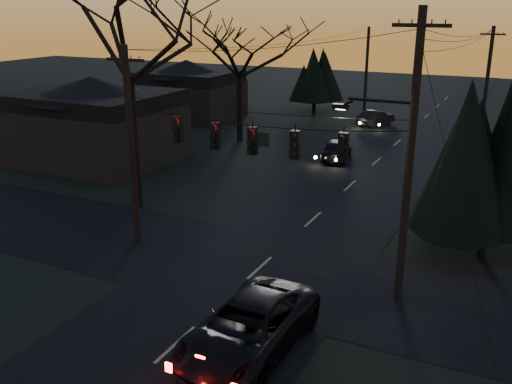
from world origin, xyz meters
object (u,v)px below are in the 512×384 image
at_px(utility_pole_left, 138,242).
at_px(suv_near, 249,327).
at_px(utility_pole_far_l, 364,111).
at_px(sedan_oncoming_b, 376,118).
at_px(bare_tree_left, 126,28).
at_px(utility_pole_far_r, 480,139).
at_px(evergreen_right, 495,151).
at_px(utility_pole_right, 398,298).
at_px(sedan_oncoming_a, 336,149).

bearing_deg(utility_pole_left, suv_near, -32.69).
distance_m(utility_pole_far_l, sedan_oncoming_b, 6.94).
bearing_deg(bare_tree_left, sedan_oncoming_b, 77.58).
bearing_deg(utility_pole_far_l, sedan_oncoming_b, -66.09).
xyz_separation_m(utility_pole_far_r, sedan_oncoming_b, (-8.70, 1.68, 0.65)).
height_order(utility_pole_far_r, suv_near, utility_pole_far_r).
distance_m(utility_pole_far_l, bare_tree_left, 33.50).
bearing_deg(evergreen_right, utility_pole_far_l, 114.04).
bearing_deg(suv_near, evergreen_right, 63.40).
distance_m(bare_tree_left, sedan_oncoming_b, 27.72).
relative_size(utility_pole_far_l, bare_tree_left, 0.63).
relative_size(utility_pole_right, evergreen_right, 1.27).
distance_m(evergreen_right, suv_near, 12.32).
relative_size(evergreen_right, sedan_oncoming_b, 1.99).
bearing_deg(evergreen_right, utility_pole_far_r, 95.74).
distance_m(utility_pole_right, utility_pole_far_l, 37.79).
height_order(utility_pole_left, utility_pole_far_r, same).
distance_m(utility_pole_far_l, suv_near, 42.05).
bearing_deg(bare_tree_left, utility_pole_left, -53.06).
height_order(utility_pole_far_r, evergreen_right, evergreen_right).
height_order(sedan_oncoming_a, sedan_oncoming_b, sedan_oncoming_a).
distance_m(utility_pole_far_l, evergreen_right, 34.19).
relative_size(utility_pole_right, suv_near, 1.76).
xyz_separation_m(bare_tree_left, sedan_oncoming_a, (6.27, 13.45, -8.20)).
relative_size(utility_pole_left, utility_pole_far_l, 1.06).
height_order(evergreen_right, sedan_oncoming_b, evergreen_right).
relative_size(utility_pole_left, evergreen_right, 1.08).
height_order(bare_tree_left, evergreen_right, bare_tree_left).
xyz_separation_m(utility_pole_far_r, utility_pole_far_l, (-11.50, 8.00, 0.00)).
distance_m(utility_pole_far_r, utility_pole_far_l, 14.01).
relative_size(suv_near, sedan_oncoming_b, 1.43).
height_order(utility_pole_right, bare_tree_left, bare_tree_left).
xyz_separation_m(suv_near, sedan_oncoming_a, (-4.79, 22.54, -0.07)).
distance_m(utility_pole_far_r, sedan_oncoming_a, 13.45).
height_order(utility_pole_far_r, sedan_oncoming_b, utility_pole_far_r).
bearing_deg(suv_near, utility_pole_right, 59.68).
bearing_deg(sedan_oncoming_b, evergreen_right, 133.33).
bearing_deg(sedan_oncoming_b, bare_tree_left, 96.84).
bearing_deg(sedan_oncoming_b, suv_near, 118.00).
xyz_separation_m(utility_pole_right, utility_pole_left, (-11.50, 0.00, 0.00)).
distance_m(sedan_oncoming_a, sedan_oncoming_b, 12.40).
bearing_deg(suv_near, utility_pole_left, 149.38).
xyz_separation_m(utility_pole_far_l, evergreen_right, (13.80, -30.94, 4.53)).
distance_m(utility_pole_right, utility_pole_far_r, 28.00).
distance_m(utility_pole_right, sedan_oncoming_a, 19.12).
height_order(utility_pole_far_l, sedan_oncoming_a, utility_pole_far_l).
height_order(utility_pole_right, utility_pole_far_r, utility_pole_right).
distance_m(utility_pole_left, utility_pole_far_l, 36.00).
distance_m(utility_pole_left, sedan_oncoming_b, 29.82).
xyz_separation_m(utility_pole_right, utility_pole_far_l, (-11.50, 36.00, 0.00)).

